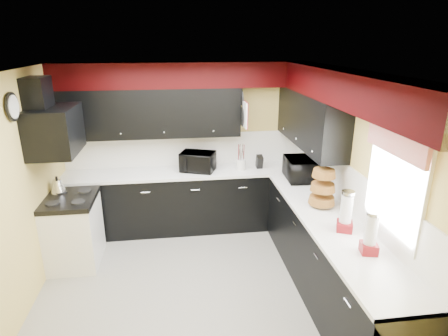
% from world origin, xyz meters
% --- Properties ---
extents(ground, '(3.60, 3.60, 0.00)m').
position_xyz_m(ground, '(0.00, 0.00, 0.00)').
color(ground, gray).
rests_on(ground, ground).
extents(wall_back, '(3.60, 0.06, 2.50)m').
position_xyz_m(wall_back, '(0.00, 1.80, 1.25)').
color(wall_back, '#E0C666').
rests_on(wall_back, ground).
extents(wall_right, '(0.06, 3.60, 2.50)m').
position_xyz_m(wall_right, '(1.80, 0.00, 1.25)').
color(wall_right, '#E0C666').
rests_on(wall_right, ground).
extents(wall_left, '(0.06, 3.60, 2.50)m').
position_xyz_m(wall_left, '(-1.80, 0.00, 1.25)').
color(wall_left, '#E0C666').
rests_on(wall_left, ground).
extents(ceiling, '(3.60, 3.60, 0.06)m').
position_xyz_m(ceiling, '(0.00, 0.00, 2.50)').
color(ceiling, white).
rests_on(ceiling, wall_back).
extents(cab_back, '(3.60, 0.60, 0.90)m').
position_xyz_m(cab_back, '(0.00, 1.50, 0.45)').
color(cab_back, black).
rests_on(cab_back, ground).
extents(cab_right, '(0.60, 3.00, 0.90)m').
position_xyz_m(cab_right, '(1.50, -0.30, 0.45)').
color(cab_right, black).
rests_on(cab_right, ground).
extents(counter_back, '(3.62, 0.64, 0.04)m').
position_xyz_m(counter_back, '(0.00, 1.50, 0.92)').
color(counter_back, white).
rests_on(counter_back, cab_back).
extents(counter_right, '(0.64, 3.02, 0.04)m').
position_xyz_m(counter_right, '(1.50, -0.30, 0.92)').
color(counter_right, white).
rests_on(counter_right, cab_right).
extents(splash_back, '(3.60, 0.02, 0.50)m').
position_xyz_m(splash_back, '(0.00, 1.79, 1.19)').
color(splash_back, white).
rests_on(splash_back, counter_back).
extents(splash_right, '(0.02, 3.60, 0.50)m').
position_xyz_m(splash_right, '(1.79, 0.00, 1.19)').
color(splash_right, white).
rests_on(splash_right, counter_right).
extents(upper_back, '(2.60, 0.35, 0.70)m').
position_xyz_m(upper_back, '(-0.50, 1.62, 1.80)').
color(upper_back, black).
rests_on(upper_back, wall_back).
extents(upper_right, '(0.35, 1.80, 0.70)m').
position_xyz_m(upper_right, '(1.62, 0.90, 1.80)').
color(upper_right, black).
rests_on(upper_right, wall_right).
extents(soffit_back, '(3.60, 0.36, 0.35)m').
position_xyz_m(soffit_back, '(0.00, 1.62, 2.33)').
color(soffit_back, black).
rests_on(soffit_back, wall_back).
extents(soffit_right, '(0.36, 3.24, 0.35)m').
position_xyz_m(soffit_right, '(1.62, -0.18, 2.33)').
color(soffit_right, black).
rests_on(soffit_right, wall_right).
extents(stove, '(0.60, 0.75, 0.86)m').
position_xyz_m(stove, '(-1.50, 0.75, 0.43)').
color(stove, white).
rests_on(stove, ground).
extents(cooktop, '(0.62, 0.77, 0.06)m').
position_xyz_m(cooktop, '(-1.50, 0.75, 0.89)').
color(cooktop, black).
rests_on(cooktop, stove).
extents(hood, '(0.50, 0.78, 0.55)m').
position_xyz_m(hood, '(-1.55, 0.75, 1.78)').
color(hood, black).
rests_on(hood, wall_left).
extents(hood_duct, '(0.24, 0.40, 0.40)m').
position_xyz_m(hood_duct, '(-1.68, 0.75, 2.20)').
color(hood_duct, black).
rests_on(hood_duct, wall_left).
extents(window, '(0.03, 0.86, 0.96)m').
position_xyz_m(window, '(1.79, -0.90, 1.55)').
color(window, white).
rests_on(window, wall_right).
extents(valance, '(0.04, 0.88, 0.20)m').
position_xyz_m(valance, '(1.73, -0.90, 1.95)').
color(valance, red).
rests_on(valance, wall_right).
extents(pan_top, '(0.03, 0.22, 0.40)m').
position_xyz_m(pan_top, '(0.82, 1.55, 2.00)').
color(pan_top, black).
rests_on(pan_top, upper_back).
extents(pan_mid, '(0.03, 0.28, 0.46)m').
position_xyz_m(pan_mid, '(0.82, 1.42, 1.75)').
color(pan_mid, black).
rests_on(pan_mid, upper_back).
extents(pan_low, '(0.03, 0.24, 0.42)m').
position_xyz_m(pan_low, '(0.82, 1.68, 1.72)').
color(pan_low, black).
rests_on(pan_low, upper_back).
extents(cut_board, '(0.03, 0.26, 0.35)m').
position_xyz_m(cut_board, '(0.83, 1.30, 1.80)').
color(cut_board, white).
rests_on(cut_board, upper_back).
extents(baskets, '(0.27, 0.27, 0.50)m').
position_xyz_m(baskets, '(1.52, 0.05, 1.18)').
color(baskets, brown).
rests_on(baskets, upper_right).
extents(clock, '(0.03, 0.30, 0.30)m').
position_xyz_m(clock, '(-1.77, 0.25, 2.15)').
color(clock, black).
rests_on(clock, wall_left).
extents(deco_plate, '(0.03, 0.24, 0.24)m').
position_xyz_m(deco_plate, '(1.77, -0.35, 2.25)').
color(deco_plate, white).
rests_on(deco_plate, wall_right).
extents(toaster_oven, '(0.60, 0.55, 0.28)m').
position_xyz_m(toaster_oven, '(0.17, 1.49, 1.08)').
color(toaster_oven, black).
rests_on(toaster_oven, counter_back).
extents(microwave, '(0.39, 0.55, 0.30)m').
position_xyz_m(microwave, '(1.55, 0.95, 1.09)').
color(microwave, black).
rests_on(microwave, counter_right).
extents(utensil_crock, '(0.19, 0.19, 0.16)m').
position_xyz_m(utensil_crock, '(0.81, 1.46, 1.02)').
color(utensil_crock, silver).
rests_on(utensil_crock, counter_back).
extents(knife_block, '(0.09, 0.12, 0.20)m').
position_xyz_m(knife_block, '(1.10, 1.48, 1.04)').
color(knife_block, black).
rests_on(knife_block, counter_back).
extents(kettle, '(0.24, 0.24, 0.17)m').
position_xyz_m(kettle, '(-1.68, 0.95, 1.00)').
color(kettle, silver).
rests_on(kettle, cooktop).
extents(dispenser_a, '(0.20, 0.20, 0.42)m').
position_xyz_m(dispenser_a, '(1.53, -0.56, 1.15)').
color(dispenser_a, '#600A11').
rests_on(dispenser_a, counter_right).
extents(dispenser_b, '(0.17, 0.17, 0.39)m').
position_xyz_m(dispenser_b, '(1.56, -0.99, 1.14)').
color(dispenser_b, maroon).
rests_on(dispenser_b, counter_right).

